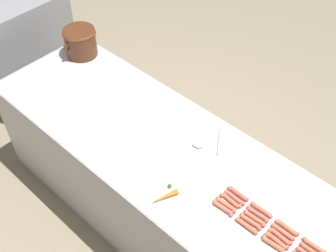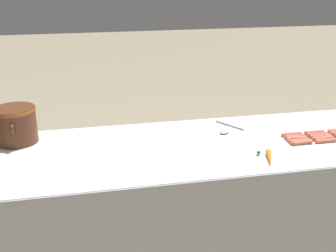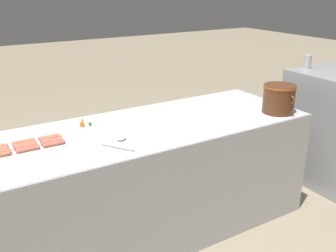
# 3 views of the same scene
# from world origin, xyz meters

# --- Properties ---
(ground_plane) EXTENTS (20.00, 20.00, 0.00)m
(ground_plane) POSITION_xyz_m (0.00, 0.00, 0.00)
(ground_plane) COLOR gray
(griddle_counter) EXTENTS (0.84, 2.43, 0.83)m
(griddle_counter) POSITION_xyz_m (0.00, 0.00, 0.42)
(griddle_counter) COLOR #ADAFB5
(griddle_counter) RESTS_ON ground_plane
(back_cabinet) EXTENTS (0.78, 0.89, 1.02)m
(back_cabinet) POSITION_xyz_m (0.19, 1.99, 0.51)
(back_cabinet) COLOR #939599
(back_cabinet) RESTS_ON ground_plane
(hot_dog_1) EXTENTS (0.03, 0.14, 0.02)m
(hot_dog_1) POSITION_xyz_m (-0.12, -0.92, 0.85)
(hot_dog_1) COLOR #CD7153
(hot_dog_1) RESTS_ON griddle_counter
(hot_dog_2) EXTENTS (0.02, 0.14, 0.02)m
(hot_dog_2) POSITION_xyz_m (-0.12, -0.76, 0.85)
(hot_dog_2) COLOR #D56D4D
(hot_dog_2) RESTS_ON griddle_counter
(hot_dog_3) EXTENTS (0.03, 0.14, 0.02)m
(hot_dog_3) POSITION_xyz_m (-0.12, -0.61, 0.85)
(hot_dog_3) COLOR #D16F55
(hot_dog_3) RESTS_ON griddle_counter
(hot_dog_5) EXTENTS (0.03, 0.14, 0.02)m
(hot_dog_5) POSITION_xyz_m (-0.09, -0.92, 0.85)
(hot_dog_5) COLOR #D36B4D
(hot_dog_5) RESTS_ON griddle_counter
(hot_dog_6) EXTENTS (0.03, 0.14, 0.02)m
(hot_dog_6) POSITION_xyz_m (-0.08, -0.76, 0.85)
(hot_dog_6) COLOR #D66E53
(hot_dog_6) RESTS_ON griddle_counter
(hot_dog_7) EXTENTS (0.03, 0.14, 0.02)m
(hot_dog_7) POSITION_xyz_m (-0.09, -0.61, 0.85)
(hot_dog_7) COLOR #CD6C4F
(hot_dog_7) RESTS_ON griddle_counter
(hot_dog_9) EXTENTS (0.03, 0.14, 0.02)m
(hot_dog_9) POSITION_xyz_m (-0.05, -0.92, 0.85)
(hot_dog_9) COLOR #D36956
(hot_dog_9) RESTS_ON griddle_counter
(hot_dog_10) EXTENTS (0.03, 0.14, 0.02)m
(hot_dog_10) POSITION_xyz_m (-0.05, -0.77, 0.85)
(hot_dog_10) COLOR #D56E52
(hot_dog_10) RESTS_ON griddle_counter
(hot_dog_11) EXTENTS (0.03, 0.14, 0.02)m
(hot_dog_11) POSITION_xyz_m (-0.05, -0.61, 0.85)
(hot_dog_11) COLOR #CC6D54
(hot_dog_11) RESTS_ON griddle_counter
(hot_dog_12) EXTENTS (0.03, 0.14, 0.02)m
(hot_dog_12) POSITION_xyz_m (-0.02, -1.08, 0.85)
(hot_dog_12) COLOR #CF684C
(hot_dog_12) RESTS_ON griddle_counter
(hot_dog_13) EXTENTS (0.03, 0.14, 0.02)m
(hot_dog_13) POSITION_xyz_m (-0.02, -0.92, 0.85)
(hot_dog_13) COLOR #D47153
(hot_dog_13) RESTS_ON griddle_counter
(hot_dog_14) EXTENTS (0.03, 0.14, 0.02)m
(hot_dog_14) POSITION_xyz_m (-0.02, -0.76, 0.85)
(hot_dog_14) COLOR #D26554
(hot_dog_14) RESTS_ON griddle_counter
(hot_dog_15) EXTENTS (0.03, 0.14, 0.02)m
(hot_dog_15) POSITION_xyz_m (-0.02, -0.61, 0.85)
(hot_dog_15) COLOR #D36653
(hot_dog_15) RESTS_ON griddle_counter
(hot_dog_16) EXTENTS (0.03, 0.14, 0.02)m
(hot_dog_16) POSITION_xyz_m (0.01, -1.07, 0.85)
(hot_dog_16) COLOR #CF6F54
(hot_dog_16) RESTS_ON griddle_counter
(hot_dog_17) EXTENTS (0.03, 0.14, 0.02)m
(hot_dog_17) POSITION_xyz_m (0.01, -0.92, 0.85)
(hot_dog_17) COLOR #CD714F
(hot_dog_17) RESTS_ON griddle_counter
(hot_dog_18) EXTENTS (0.03, 0.14, 0.02)m
(hot_dog_18) POSITION_xyz_m (0.01, -0.76, 0.85)
(hot_dog_18) COLOR #CE6C56
(hot_dog_18) RESTS_ON griddle_counter
(hot_dog_19) EXTENTS (0.03, 0.14, 0.02)m
(hot_dog_19) POSITION_xyz_m (0.01, -0.61, 0.85)
(hot_dog_19) COLOR #D76653
(hot_dog_19) RESTS_ON griddle_counter
(bean_pot) EXTENTS (0.30, 0.24, 0.21)m
(bean_pot) POSITION_xyz_m (0.26, 1.02, 0.95)
(bean_pot) COLOR #562D19
(bean_pot) RESTS_ON griddle_counter
(serving_spoon) EXTENTS (0.24, 0.18, 0.02)m
(serving_spoon) POSITION_xyz_m (0.18, -0.25, 0.84)
(serving_spoon) COLOR #B7B7BC
(serving_spoon) RESTS_ON griddle_counter
(carrot) EXTENTS (0.18, 0.09, 0.03)m
(carrot) POSITION_xyz_m (-0.28, -0.33, 0.85)
(carrot) COLOR orange
(carrot) RESTS_ON griddle_counter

